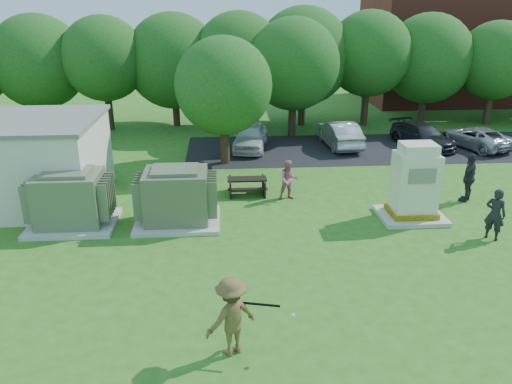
{
  "coord_description": "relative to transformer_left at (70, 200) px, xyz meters",
  "views": [
    {
      "loc": [
        -1.13,
        -12.13,
        7.53
      ],
      "look_at": [
        0.0,
        4.0,
        1.3
      ],
      "focal_mm": 35.0,
      "sensor_mm": 36.0,
      "label": 1
    }
  ],
  "objects": [
    {
      "name": "person_at_picnic",
      "position": [
        7.99,
        2.0,
        -0.15
      ],
      "size": [
        0.85,
        0.69,
        1.63
      ],
      "primitive_type": "imported",
      "rotation": [
        0.0,
        0.0,
        0.09
      ],
      "color": "#C06678",
      "rests_on": "ground"
    },
    {
      "name": "parking_strip",
      "position": [
        13.5,
        9.0,
        -0.96
      ],
      "size": [
        20.0,
        6.0,
        0.01
      ],
      "primitive_type": "cube",
      "color": "#232326",
      "rests_on": "ground"
    },
    {
      "name": "car_white",
      "position": [
        6.9,
        9.39,
        -0.28
      ],
      "size": [
        2.28,
        4.24,
        1.37
      ],
      "primitive_type": "imported",
      "rotation": [
        0.0,
        0.0,
        -0.17
      ],
      "color": "silver",
      "rests_on": "ground"
    },
    {
      "name": "car_dark",
      "position": [
        16.31,
        9.2,
        -0.35
      ],
      "size": [
        2.96,
        4.58,
        1.23
      ],
      "primitive_type": "imported",
      "rotation": [
        0.0,
        0.0,
        0.32
      ],
      "color": "black",
      "rests_on": "ground"
    },
    {
      "name": "generator_cabinet",
      "position": [
        12.26,
        -0.18,
        0.27
      ],
      "size": [
        2.33,
        1.91,
        2.84
      ],
      "color": "beige",
      "rests_on": "ground"
    },
    {
      "name": "person_walking_right",
      "position": [
        15.07,
        1.31,
        0.01
      ],
      "size": [
        1.15,
        1.16,
        1.97
      ],
      "primitive_type": "imported",
      "rotation": [
        0.0,
        0.0,
        3.94
      ],
      "color": "#26262C",
      "rests_on": "ground"
    },
    {
      "name": "car_silver_b",
      "position": [
        19.09,
        8.85,
        -0.39
      ],
      "size": [
        3.19,
        4.55,
        1.15
      ],
      "primitive_type": "imported",
      "rotation": [
        0.0,
        0.0,
        3.48
      ],
      "color": "#ACADB1",
      "rests_on": "ground"
    },
    {
      "name": "brick_building",
      "position": [
        24.5,
        22.5,
        3.03
      ],
      "size": [
        15.0,
        8.0,
        8.0
      ],
      "primitive_type": "cube",
      "color": "maroon",
      "rests_on": "ground"
    },
    {
      "name": "tree_row",
      "position": [
        8.25,
        14.0,
        3.18
      ],
      "size": [
        41.3,
        13.3,
        7.3
      ],
      "color": "#47301E",
      "rests_on": "ground"
    },
    {
      "name": "car_silver_a",
      "position": [
        11.78,
        9.59,
        -0.27
      ],
      "size": [
        1.83,
        4.37,
        1.41
      ],
      "primitive_type": "imported",
      "rotation": [
        0.0,
        0.0,
        3.22
      ],
      "color": "#9FA0A4",
      "rests_on": "ground"
    },
    {
      "name": "person_by_generator",
      "position": [
        14.35,
        -2.06,
        -0.07
      ],
      "size": [
        0.77,
        0.77,
        1.8
      ],
      "primitive_type": "imported",
      "rotation": [
        0.0,
        0.0,
        2.36
      ],
      "color": "black",
      "rests_on": "ground"
    },
    {
      "name": "transformer_left",
      "position": [
        0.0,
        0.0,
        0.0
      ],
      "size": [
        3.0,
        2.4,
        2.07
      ],
      "color": "beige",
      "rests_on": "ground"
    },
    {
      "name": "picnic_table",
      "position": [
        6.35,
        2.68,
        -0.54
      ],
      "size": [
        1.61,
        1.2,
        0.69
      ],
      "color": "black",
      "rests_on": "ground"
    },
    {
      "name": "batting_equipment",
      "position": [
        6.14,
        -7.32,
        0.24
      ],
      "size": [
        1.4,
        0.29,
        0.32
      ],
      "color": "black",
      "rests_on": "ground"
    },
    {
      "name": "ground",
      "position": [
        6.5,
        -4.5,
        -0.97
      ],
      "size": [
        120.0,
        120.0,
        0.0
      ],
      "primitive_type": "plane",
      "color": "#2D6619",
      "rests_on": "ground"
    },
    {
      "name": "batter",
      "position": [
        5.47,
        -7.27,
        -0.01
      ],
      "size": [
        1.43,
        1.23,
        1.91
      ],
      "primitive_type": "imported",
      "rotation": [
        0.0,
        0.0,
        3.67
      ],
      "color": "brown",
      "rests_on": "ground"
    },
    {
      "name": "transformer_right",
      "position": [
        3.7,
        0.0,
        0.0
      ],
      "size": [
        3.0,
        2.4,
        2.07
      ],
      "color": "beige",
      "rests_on": "ground"
    }
  ]
}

